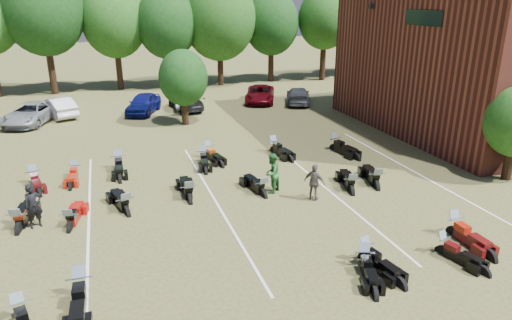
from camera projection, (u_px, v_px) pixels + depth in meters
name	position (u px, v px, depth m)	size (l,w,h in m)	color
ground	(310.00, 221.00, 17.34)	(160.00, 160.00, 0.00)	brown
car_1	(58.00, 107.00, 32.27)	(1.47, 4.20, 1.38)	silver
car_2	(31.00, 114.00, 30.43)	(2.31, 5.01, 1.39)	gray
car_3	(186.00, 101.00, 34.38)	(1.78, 4.38, 1.27)	black
car_4	(143.00, 103.00, 33.21)	(1.71, 4.26, 1.45)	#0C1057
car_5	(187.00, 98.00, 35.03)	(1.48, 4.23, 1.39)	#A8A9A4
car_6	(260.00, 94.00, 36.75)	(2.20, 4.78, 1.33)	#54040C
car_7	(298.00, 96.00, 36.26)	(1.80, 4.42, 1.28)	#3D3D43
person_black	(33.00, 206.00, 16.61)	(0.61, 0.40, 1.69)	black
person_green	(272.00, 173.00, 19.61)	(0.86, 0.67, 1.77)	#246028
person_grey	(314.00, 182.00, 18.87)	(0.93, 0.39, 1.59)	#544F48
motorcycle_2	(82.00, 298.00, 12.92)	(0.76, 2.38, 1.33)	black
motorcycle_3	(365.00, 261.00, 14.68)	(0.68, 2.13, 1.19)	black
motorcycle_4	(363.00, 268.00, 14.35)	(0.65, 2.04, 1.14)	black
motorcycle_5	(442.00, 254.00, 15.13)	(0.64, 2.00, 1.11)	black
motorcycle_6	(453.00, 235.00, 16.31)	(0.74, 2.33, 1.30)	#4A0A0B
motorcycle_7	(71.00, 229.00, 16.70)	(0.70, 2.19, 1.22)	maroon
motorcycle_8	(20.00, 231.00, 16.57)	(0.77, 2.43, 1.35)	black
motorcycle_9	(127.00, 214.00, 17.88)	(0.75, 2.37, 1.32)	black
motorcycle_10	(190.00, 202.00, 18.98)	(0.77, 2.42, 1.35)	black
motorcycle_11	(263.00, 196.00, 19.50)	(0.72, 2.26, 1.26)	black
motorcycle_12	(376.00, 188.00, 20.31)	(0.78, 2.46, 1.37)	black
motorcycle_13	(351.00, 193.00, 19.80)	(0.76, 2.38, 1.33)	black
motorcycle_14	(35.00, 183.00, 20.84)	(0.69, 2.16, 1.21)	#3D080C
motorcycle_15	(76.00, 177.00, 21.62)	(0.66, 2.07, 1.15)	#9D1B0B
motorcycle_16	(119.00, 169.00, 22.62)	(0.77, 2.41, 1.34)	black
motorcycle_17	(209.00, 157.00, 24.22)	(0.71, 2.22, 1.24)	black
motorcycle_18	(203.00, 162.00, 23.49)	(0.69, 2.18, 1.21)	black
motorcycle_19	(274.00, 152.00, 25.02)	(0.74, 2.32, 1.30)	black
motorcycle_20	(334.00, 150.00, 25.35)	(0.80, 2.50, 1.39)	black
tree_line	(166.00, 17.00, 40.83)	(56.00, 6.00, 9.79)	black
young_tree_midfield	(183.00, 78.00, 29.56)	(3.20, 3.20, 4.70)	black
parking_lines	(215.00, 200.00, 19.13)	(20.10, 14.00, 0.01)	silver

